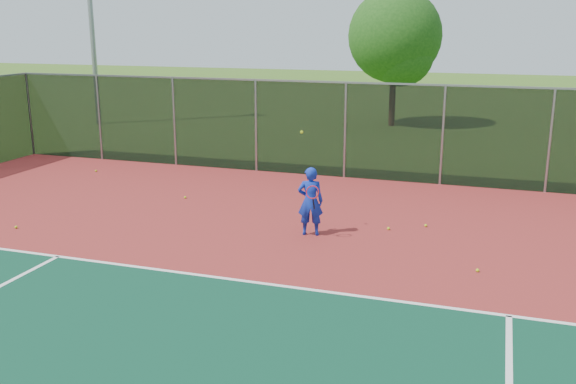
{
  "coord_description": "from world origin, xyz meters",
  "views": [
    {
      "loc": [
        1.59,
        -7.51,
        4.75
      ],
      "look_at": [
        -2.56,
        5.0,
        1.3
      ],
      "focal_mm": 40.0,
      "sensor_mm": 36.0,
      "label": 1
    }
  ],
  "objects": [
    {
      "name": "practice_ball_4",
      "position": [
        -9.2,
        4.31,
        0.06
      ],
      "size": [
        0.07,
        0.07,
        0.07
      ],
      "primitive_type": "sphere",
      "color": "#B2D018",
      "rests_on": "court_apron"
    },
    {
      "name": "practice_ball_3",
      "position": [
        -6.62,
        8.04,
        0.06
      ],
      "size": [
        0.07,
        0.07,
        0.07
      ],
      "primitive_type": "sphere",
      "color": "#B2D018",
      "rests_on": "court_apron"
    },
    {
      "name": "practice_ball_1",
      "position": [
        -0.71,
        7.01,
        0.06
      ],
      "size": [
        0.07,
        0.07,
        0.07
      ],
      "primitive_type": "sphere",
      "color": "#B2D018",
      "rests_on": "court_apron"
    },
    {
      "name": "tree_back_left",
      "position": [
        -3.29,
        23.28,
        4.04
      ],
      "size": [
        4.38,
        4.38,
        6.43
      ],
      "color": "#3A2215",
      "rests_on": "ground"
    },
    {
      "name": "court_apron",
      "position": [
        0.0,
        2.0,
        0.01
      ],
      "size": [
        30.0,
        20.0,
        0.02
      ],
      "primitive_type": "cube",
      "color": "maroon",
      "rests_on": "ground"
    },
    {
      "name": "practice_ball_0",
      "position": [
        -10.98,
        10.13,
        0.06
      ],
      "size": [
        0.07,
        0.07,
        0.07
      ],
      "primitive_type": "sphere",
      "color": "#B2D018",
      "rests_on": "court_apron"
    },
    {
      "name": "practice_ball_6",
      "position": [
        0.1,
        7.53,
        0.06
      ],
      "size": [
        0.07,
        0.07,
        0.07
      ],
      "primitive_type": "sphere",
      "color": "#B2D018",
      "rests_on": "court_apron"
    },
    {
      "name": "fence_back",
      "position": [
        0.0,
        12.0,
        1.56
      ],
      "size": [
        30.0,
        0.06,
        3.03
      ],
      "color": "black",
      "rests_on": "court_apron"
    },
    {
      "name": "tennis_player",
      "position": [
        -2.39,
        6.1,
        0.83
      ],
      "size": [
        0.66,
        0.67,
        2.41
      ],
      "color": "#122BA9",
      "rests_on": "court_apron"
    },
    {
      "name": "practice_ball_5",
      "position": [
        1.41,
        4.9,
        0.06
      ],
      "size": [
        0.07,
        0.07,
        0.07
      ],
      "primitive_type": "sphere",
      "color": "#B2D018",
      "rests_on": "court_apron"
    }
  ]
}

